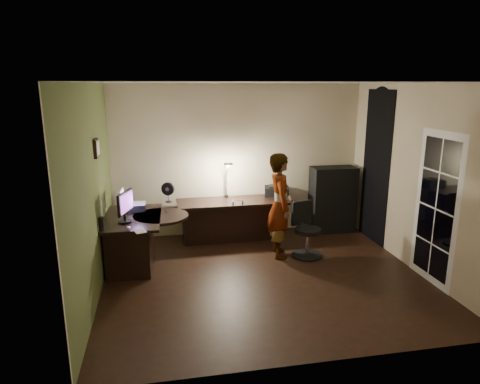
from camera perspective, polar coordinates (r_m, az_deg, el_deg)
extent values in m
cube|color=black|center=(6.26, 3.20, -11.23)|extent=(4.50, 4.00, 0.01)
cube|color=silver|center=(5.66, 3.59, 14.41)|extent=(4.50, 4.00, 0.01)
cube|color=#C4B593|center=(7.73, -0.23, 4.27)|extent=(4.50, 0.01, 2.70)
cube|color=#C4B593|center=(3.97, 10.43, -5.59)|extent=(4.50, 0.01, 2.70)
cube|color=#C4B593|center=(5.71, -19.15, -0.08)|extent=(0.01, 4.00, 2.70)
cube|color=#C4B593|center=(6.72, 22.40, 1.68)|extent=(0.01, 4.00, 2.70)
cube|color=#4A582A|center=(5.71, -19.00, -0.08)|extent=(0.00, 4.00, 2.70)
cube|color=black|center=(7.69, 17.67, 3.16)|extent=(0.01, 0.90, 2.60)
cube|color=white|center=(6.33, 24.67, -2.05)|extent=(0.02, 0.92, 2.10)
cube|color=black|center=(6.05, -18.62, 5.56)|extent=(0.04, 0.30, 0.25)
cube|color=black|center=(6.66, -13.95, -6.39)|extent=(0.88, 1.37, 0.77)
cube|color=black|center=(7.53, -1.02, -3.78)|extent=(1.92, 0.69, 0.72)
cube|color=black|center=(8.10, 12.23, -0.97)|extent=(0.82, 0.42, 1.22)
cube|color=silver|center=(6.76, -13.85, -2.04)|extent=(0.32, 0.29, 0.11)
cube|color=silver|center=(6.71, -13.94, -0.58)|extent=(0.36, 0.34, 0.24)
cube|color=black|center=(6.25, -15.17, -2.46)|extent=(0.24, 0.48, 0.32)
ellipsoid|color=silver|center=(5.98, -14.65, -4.60)|extent=(0.07, 0.09, 0.03)
cube|color=black|center=(6.77, -13.05, -2.41)|extent=(0.09, 0.14, 0.01)
cube|color=black|center=(6.63, -9.88, -2.58)|extent=(0.04, 0.15, 0.01)
cylinder|color=black|center=(5.98, -18.00, -4.05)|extent=(0.08, 0.08, 0.19)
cube|color=silver|center=(5.83, -13.21, -5.10)|extent=(0.19, 0.22, 0.01)
cube|color=black|center=(7.46, -9.58, -0.03)|extent=(0.26, 0.20, 0.35)
cube|color=navy|center=(7.21, -0.28, -1.37)|extent=(0.22, 0.13, 0.10)
cube|color=black|center=(7.81, 4.90, 0.14)|extent=(0.49, 0.42, 0.19)
cube|color=black|center=(7.58, -1.86, 1.87)|extent=(0.30, 0.38, 0.73)
cube|color=black|center=(6.87, 9.04, -5.07)|extent=(0.59, 0.59, 0.87)
imported|color=#D8A88C|center=(6.74, 5.36, -1.81)|extent=(0.44, 0.62, 1.66)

